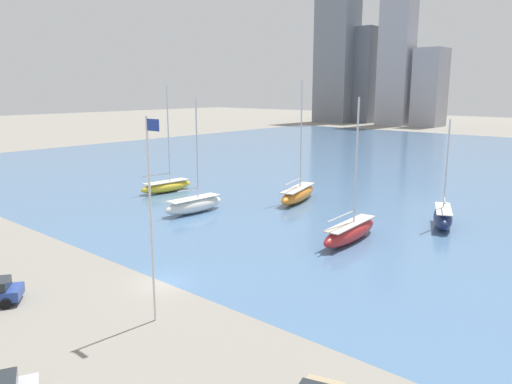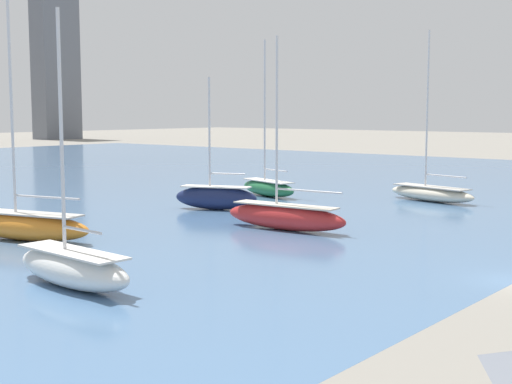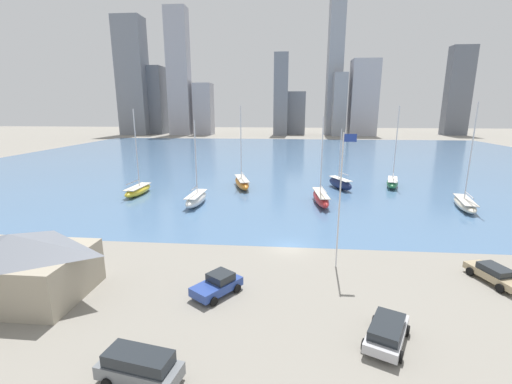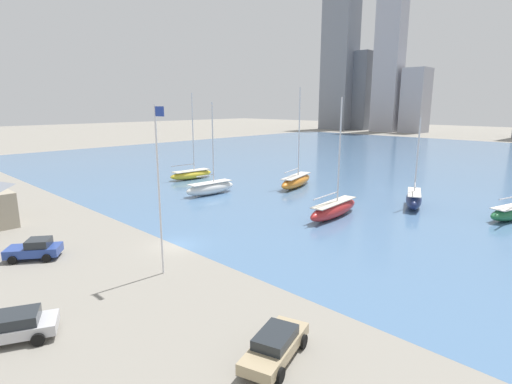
{
  "view_description": "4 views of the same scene",
  "coord_description": "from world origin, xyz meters",
  "views": [
    {
      "loc": [
        28.95,
        -22.36,
        14.6
      ],
      "look_at": [
        -5.07,
        16.37,
        3.81
      ],
      "focal_mm": 35.0,
      "sensor_mm": 36.0,
      "label": 1
    },
    {
      "loc": [
        -35.02,
        -12.12,
        8.45
      ],
      "look_at": [
        0.86,
        17.51,
        3.19
      ],
      "focal_mm": 50.0,
      "sensor_mm": 36.0,
      "label": 2
    },
    {
      "loc": [
        -0.5,
        -35.67,
        15.0
      ],
      "look_at": [
        -4.48,
        9.44,
        3.95
      ],
      "focal_mm": 24.0,
      "sensor_mm": 36.0,
      "label": 3
    },
    {
      "loc": [
        30.21,
        -20.22,
        12.96
      ],
      "look_at": [
        -2.38,
        13.15,
        2.7
      ],
      "focal_mm": 28.0,
      "sensor_mm": 36.0,
      "label": 4
    }
  ],
  "objects": [
    {
      "name": "sailboat_red",
      "position": [
        5.23,
        18.41,
        1.03
      ],
      "size": [
        2.67,
        9.97,
        13.77
      ],
      "rotation": [
        0.0,
        0.0,
        0.07
      ],
      "color": "#B72828",
      "rests_on": "harbor_water"
    },
    {
      "name": "sailboat_orange",
      "position": [
        -8.98,
        29.13,
        1.04
      ],
      "size": [
        4.9,
        10.43,
        15.56
      ],
      "rotation": [
        0.0,
        0.0,
        0.28
      ],
      "color": "orange",
      "rests_on": "harbor_water"
    },
    {
      "name": "sailboat_cream",
      "position": [
        27.13,
        17.69,
        0.86
      ],
      "size": [
        4.44,
        9.85,
        16.02
      ],
      "rotation": [
        0.0,
        0.0,
        -0.23
      ],
      "color": "beige",
      "rests_on": "harbor_water"
    },
    {
      "name": "sailboat_navy",
      "position": [
        9.95,
        29.52,
        1.11
      ],
      "size": [
        4.65,
        7.52,
        11.4
      ],
      "rotation": [
        0.0,
        0.0,
        0.41
      ],
      "color": "#19234C",
      "rests_on": "harbor_water"
    },
    {
      "name": "sailboat_white",
      "position": [
        -14.68,
        16.15,
        1.0
      ],
      "size": [
        2.6,
        8.47,
        13.31
      ],
      "rotation": [
        0.0,
        0.0,
        -0.04
      ],
      "color": "white",
      "rests_on": "harbor_water"
    },
    {
      "name": "sailboat_green",
      "position": [
        20.46,
        32.12,
        0.96
      ],
      "size": [
        4.3,
        8.44,
        15.52
      ],
      "rotation": [
        0.0,
        0.0,
        -0.28
      ],
      "color": "#236B3D",
      "rests_on": "harbor_water"
    }
  ]
}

